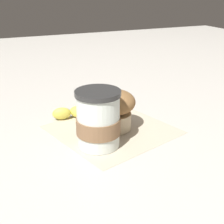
# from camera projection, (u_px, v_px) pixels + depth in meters

# --- Properties ---
(ground_plane) EXTENTS (3.00, 3.00, 0.00)m
(ground_plane) POSITION_uv_depth(u_px,v_px,m) (112.00, 130.00, 0.76)
(ground_plane) COLOR beige
(paper_napkin) EXTENTS (0.32, 0.32, 0.00)m
(paper_napkin) POSITION_uv_depth(u_px,v_px,m) (112.00, 129.00, 0.76)
(paper_napkin) COLOR beige
(paper_napkin) RESTS_ON ground_plane
(coffee_cup) EXTENTS (0.10, 0.10, 0.13)m
(coffee_cup) POSITION_uv_depth(u_px,v_px,m) (98.00, 120.00, 0.67)
(coffee_cup) COLOR silver
(coffee_cup) RESTS_ON paper_napkin
(muffin) EXTENTS (0.10, 0.10, 0.10)m
(muffin) POSITION_uv_depth(u_px,v_px,m) (115.00, 108.00, 0.75)
(muffin) COLOR beige
(muffin) RESTS_ON paper_napkin
(banana) EXTENTS (0.08, 0.14, 0.03)m
(banana) POSITION_uv_depth(u_px,v_px,m) (80.00, 113.00, 0.82)
(banana) COLOR #D6CC4C
(banana) RESTS_ON paper_napkin
(sugar_packet) EXTENTS (0.06, 0.04, 0.01)m
(sugar_packet) POSITION_uv_depth(u_px,v_px,m) (90.00, 103.00, 0.92)
(sugar_packet) COLOR pink
(sugar_packet) RESTS_ON ground_plane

